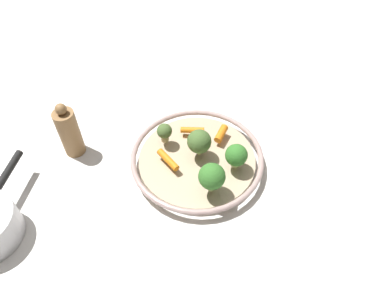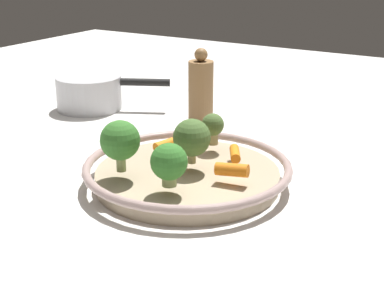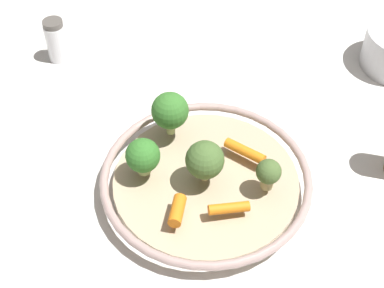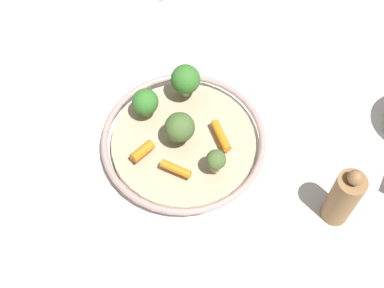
% 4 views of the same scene
% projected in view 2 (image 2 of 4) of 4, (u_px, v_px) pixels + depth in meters
% --- Properties ---
extents(ground_plane, '(2.30, 2.30, 0.00)m').
position_uv_depth(ground_plane, '(187.00, 185.00, 0.87)').
color(ground_plane, silver).
extents(serving_bowl, '(0.31, 0.31, 0.04)m').
position_uv_depth(serving_bowl, '(187.00, 173.00, 0.87)').
color(serving_bowl, tan).
rests_on(serving_bowl, ground_plane).
extents(baby_carrot_back, '(0.06, 0.04, 0.02)m').
position_uv_depth(baby_carrot_back, '(235.00, 153.00, 0.87)').
color(baby_carrot_back, orange).
rests_on(baby_carrot_back, serving_bowl).
extents(baby_carrot_right, '(0.03, 0.05, 0.02)m').
position_uv_depth(baby_carrot_right, '(232.00, 170.00, 0.81)').
color(baby_carrot_right, orange).
rests_on(baby_carrot_right, serving_bowl).
extents(baby_carrot_left, '(0.07, 0.03, 0.02)m').
position_uv_depth(baby_carrot_left, '(172.00, 142.00, 0.92)').
color(baby_carrot_left, orange).
rests_on(baby_carrot_left, serving_bowl).
extents(broccoli_floret_mid, '(0.06, 0.06, 0.07)m').
position_uv_depth(broccoli_floret_mid, '(120.00, 141.00, 0.81)').
color(broccoli_floret_mid, '#9AA766').
rests_on(broccoli_floret_mid, serving_bowl).
extents(broccoli_floret_large, '(0.05, 0.05, 0.06)m').
position_uv_depth(broccoli_floret_large, '(169.00, 162.00, 0.77)').
color(broccoli_floret_large, '#98A866').
rests_on(broccoli_floret_large, serving_bowl).
extents(broccoli_floret_small, '(0.06, 0.06, 0.07)m').
position_uv_depth(broccoli_floret_small, '(192.00, 138.00, 0.84)').
color(broccoli_floret_small, tan).
rests_on(broccoli_floret_small, serving_bowl).
extents(broccoli_floret_edge, '(0.04, 0.04, 0.05)m').
position_uv_depth(broccoli_floret_edge, '(213.00, 126.00, 0.92)').
color(broccoli_floret_edge, tan).
rests_on(broccoli_floret_edge, serving_bowl).
extents(pepper_mill, '(0.05, 0.05, 0.15)m').
position_uv_depth(pepper_mill, '(201.00, 91.00, 1.13)').
color(pepper_mill, olive).
rests_on(pepper_mill, ground_plane).
extents(saucepan, '(0.15, 0.23, 0.07)m').
position_uv_depth(saucepan, '(90.00, 92.00, 1.25)').
color(saucepan, silver).
rests_on(saucepan, ground_plane).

